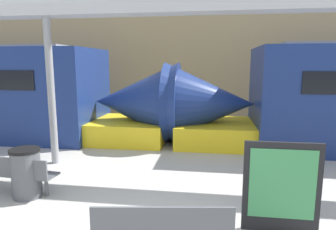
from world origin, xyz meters
name	(u,v)px	position (x,y,z in m)	size (l,w,h in m)	color
station_wall	(195,66)	(0.00, 10.95, 2.50)	(56.00, 0.20, 5.00)	tan
bench_near	(163,225)	(0.21, 0.35, 0.48)	(1.89, 0.70, 0.80)	#4C4F54
bench_far	(11,171)	(-3.11, 1.91, 0.48)	(1.85, 0.60, 0.80)	#4C4F54
trash_bin	(26,173)	(-2.73, 1.84, 0.49)	(0.57, 0.57, 0.97)	#4C4F54
poster_board	(281,187)	(1.89, 1.25, 0.73)	(1.15, 0.07, 1.43)	black
support_column_near	(51,93)	(-3.24, 3.84, 1.86)	(0.18, 0.18, 3.71)	gray
canopy_beam	(46,11)	(-3.24, 3.84, 3.85)	(28.00, 0.60, 0.28)	#B7B7BC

